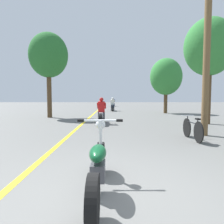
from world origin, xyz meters
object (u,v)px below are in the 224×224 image
Objects in this scene: roadside_tree_left at (48,56)px; utility_pole at (206,46)px; roadside_tree_right_near at (209,48)px; motorcycle_foreground at (98,166)px; bicycle_parked at (192,129)px; motorcycle_rider_far at (113,103)px; motorcycle_rider_lead at (101,114)px; roadside_tree_right_far at (165,77)px; motorcycle_rider_mid at (112,106)px.

utility_pole is at bearing -40.77° from roadside_tree_left.
motorcycle_foreground is at bearing -124.24° from roadside_tree_right_near.
utility_pole is 3.89× the size of bicycle_parked.
motorcycle_rider_lead is at bearing -92.12° from motorcycle_rider_far.
roadside_tree_left is 19.85m from motorcycle_rider_far.
roadside_tree_left is 11.00m from bicycle_parked.
motorcycle_foreground is (-5.01, -15.09, -2.84)m from roadside_tree_right_far.
roadside_tree_right_far reaches higher than motorcycle_rider_lead.
roadside_tree_right_near is at bearing 59.21° from bicycle_parked.
motorcycle_rider_lead is 10.46m from motorcycle_rider_mid.
motorcycle_rider_far is at bearing 76.19° from roadside_tree_left.
motorcycle_rider_lead reaches higher than bicycle_parked.
roadside_tree_right_near is 5.91m from bicycle_parked.
bicycle_parked is at bearing -46.80° from roadside_tree_left.
roadside_tree_right_near reaches higher than motorcycle_rider_far.
utility_pole reaches higher than roadside_tree_right_far.
bicycle_parked is at bearing 52.29° from motorcycle_foreground.
bicycle_parked is (7.03, -7.49, -3.92)m from roadside_tree_left.
roadside_tree_right_far is at bearing 79.25° from bicycle_parked.
roadside_tree_left is 9.11m from motorcycle_rider_mid.
motorcycle_foreground reaches higher than bicycle_parked.
motorcycle_rider_lead is at bearing 128.23° from bicycle_parked.
motorcycle_foreground is 18.20m from motorcycle_rider_mid.
roadside_tree_right_far reaches higher than bicycle_parked.
roadside_tree_left is (-7.79, 6.71, 1.03)m from utility_pole.
roadside_tree_left is at bearing -103.81° from motorcycle_rider_far.
motorcycle_foreground is (4.19, -11.17, -3.88)m from roadside_tree_left.
roadside_tree_left is at bearing -156.90° from roadside_tree_right_far.
roadside_tree_right_far reaches higher than motorcycle_foreground.
motorcycle_rider_mid is (0.26, 18.19, 0.14)m from motorcycle_foreground.
motorcycle_rider_lead reaches higher than motorcycle_foreground.
utility_pole reaches higher than bicycle_parked.
utility_pole is at bearing -76.33° from motorcycle_rider_mid.
roadside_tree_right_far is at bearing -33.12° from motorcycle_rider_mid.
utility_pole is 3.05× the size of motorcycle_rider_lead.
roadside_tree_right_near is at bearing -88.22° from roadside_tree_right_far.
utility_pole reaches higher than roadside_tree_left.
motorcycle_foreground is at bearing -87.32° from motorcycle_rider_lead.
utility_pole is 6.39m from motorcycle_foreground.
motorcycle_rider_far is at bearing 89.01° from motorcycle_rider_mid.
roadside_tree_right_near reaches higher than motorcycle_foreground.
utility_pole is 3.71m from roadside_tree_right_near.
roadside_tree_right_near reaches higher than roadside_tree_right_far.
roadside_tree_left is (-9.20, -3.92, 1.04)m from roadside_tree_right_far.
roadside_tree_right_far is 6.28m from motorcycle_rider_mid.
roadside_tree_left is at bearing -122.33° from motorcycle_rider_mid.
motorcycle_rider_lead is (-5.37, -7.34, -2.72)m from roadside_tree_right_far.
bicycle_parked is at bearing -51.77° from motorcycle_rider_lead.
motorcycle_rider_far is (0.46, 30.09, 0.11)m from motorcycle_foreground.
roadside_tree_left reaches higher than motorcycle_rider_far.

